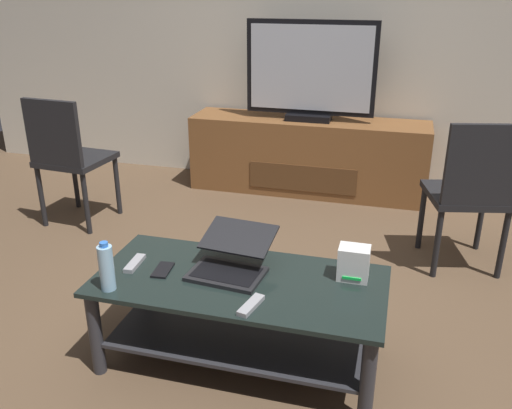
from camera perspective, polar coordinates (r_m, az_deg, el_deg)
The scene contains 13 objects.
ground_plane at distance 2.84m, azimuth -2.37°, elevation -12.95°, with size 7.68×7.68×0.00m, color brown.
back_wall at distance 4.65m, azimuth 6.72°, elevation 19.26°, with size 6.40×0.12×2.80m, color beige.
coffee_table at distance 2.48m, azimuth -1.70°, elevation -10.51°, with size 1.28×0.60×0.43m.
media_cabinet at distance 4.53m, azimuth 5.41°, elevation 5.13°, with size 1.92×0.45×0.61m.
television at distance 4.36m, azimuth 5.69°, elevation 13.57°, with size 1.02×0.20×0.77m.
dining_chair at distance 3.40m, azimuth 21.72°, elevation 1.53°, with size 0.53×0.53×0.94m.
side_chair at distance 4.01m, azimuth -19.16°, elevation 5.01°, with size 0.48×0.48×0.93m.
laptop at distance 2.46m, azimuth -2.58°, elevation -5.69°, with size 0.36×0.40×0.16m.
router_box at distance 2.42m, azimuth 10.21°, elevation -6.06°, with size 0.13×0.10×0.15m.
water_bottle_near at distance 2.37m, azimuth -15.42°, elevation -6.38°, with size 0.06×0.06×0.22m.
cell_phone at distance 2.51m, azimuth -9.75°, elevation -6.78°, with size 0.07×0.14×0.01m, color black.
tv_remote at distance 2.58m, azimuth -12.60°, elevation -6.04°, with size 0.04×0.16×0.02m, color #99999E.
soundbar_remote at distance 2.22m, azimuth -0.53°, elevation -10.53°, with size 0.04×0.16×0.02m, color #99999E.
Camera 1 is at (0.72, -2.20, 1.65)m, focal length 38.11 mm.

